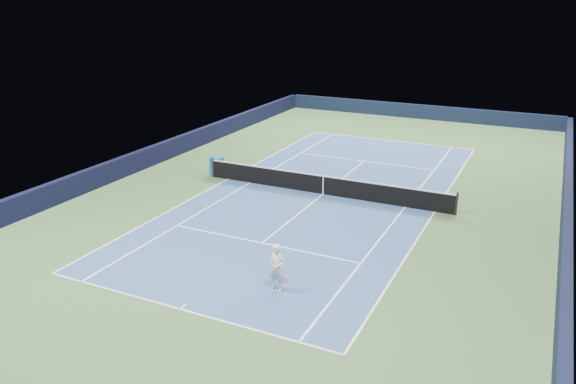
% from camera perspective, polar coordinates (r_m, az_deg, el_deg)
% --- Properties ---
extents(ground, '(40.00, 40.00, 0.00)m').
position_cam_1_polar(ground, '(27.78, 3.58, -0.22)').
color(ground, '#36562F').
rests_on(ground, ground).
extents(wall_far, '(22.00, 0.35, 1.10)m').
position_cam_1_polar(wall_far, '(46.01, 13.07, 7.97)').
color(wall_far, black).
rests_on(wall_far, ground).
extents(wall_right, '(0.35, 40.00, 1.10)m').
position_cam_1_polar(wall_right, '(25.85, 26.43, -2.56)').
color(wall_right, black).
rests_on(wall_right, ground).
extents(wall_left, '(0.35, 40.00, 1.10)m').
position_cam_1_polar(wall_left, '(33.00, -14.10, 3.43)').
color(wall_left, black).
rests_on(wall_left, ground).
extents(court_surface, '(10.97, 23.77, 0.01)m').
position_cam_1_polar(court_surface, '(27.78, 3.58, -0.22)').
color(court_surface, '#2C4B7D').
rests_on(court_surface, ground).
extents(baseline_far, '(10.97, 0.08, 0.00)m').
position_cam_1_polar(baseline_far, '(38.60, 10.30, 5.17)').
color(baseline_far, white).
rests_on(baseline_far, ground).
extents(baseline_near, '(10.97, 0.08, 0.00)m').
position_cam_1_polar(baseline_near, '(18.32, -10.94, -11.59)').
color(baseline_near, white).
rests_on(baseline_near, ground).
extents(sideline_doubles_right, '(0.08, 23.77, 0.00)m').
position_cam_1_polar(sideline_doubles_right, '(26.36, 14.69, -1.94)').
color(sideline_doubles_right, white).
rests_on(sideline_doubles_right, ground).
extents(sideline_doubles_left, '(0.08, 23.77, 0.00)m').
position_cam_1_polar(sideline_doubles_left, '(30.13, -6.12, 1.32)').
color(sideline_doubles_left, white).
rests_on(sideline_doubles_left, ground).
extents(sideline_singles_right, '(0.08, 23.77, 0.00)m').
position_cam_1_polar(sideline_singles_right, '(26.61, 11.81, -1.50)').
color(sideline_singles_right, white).
rests_on(sideline_singles_right, ground).
extents(sideline_singles_left, '(0.08, 23.77, 0.00)m').
position_cam_1_polar(sideline_singles_left, '(29.47, -3.85, 0.96)').
color(sideline_singles_left, white).
rests_on(sideline_singles_left, ground).
extents(service_line_far, '(8.23, 0.08, 0.00)m').
position_cam_1_polar(service_line_far, '(33.51, 7.73, 3.13)').
color(service_line_far, white).
rests_on(service_line_far, ground).
extents(service_line_near, '(8.23, 0.08, 0.00)m').
position_cam_1_polar(service_line_near, '(22.40, -2.66, -5.20)').
color(service_line_near, white).
rests_on(service_line_near, ground).
extents(center_service_line, '(0.08, 12.80, 0.00)m').
position_cam_1_polar(center_service_line, '(27.77, 3.58, -0.21)').
color(center_service_line, white).
rests_on(center_service_line, ground).
extents(center_mark_far, '(0.08, 0.30, 0.00)m').
position_cam_1_polar(center_mark_far, '(38.46, 10.24, 5.13)').
color(center_mark_far, white).
rests_on(center_mark_far, ground).
extents(center_mark_near, '(0.08, 0.30, 0.00)m').
position_cam_1_polar(center_mark_near, '(18.42, -10.66, -11.38)').
color(center_mark_near, white).
rests_on(center_mark_near, ground).
extents(tennis_net, '(12.90, 0.10, 1.07)m').
position_cam_1_polar(tennis_net, '(27.61, 3.60, 0.76)').
color(tennis_net, black).
rests_on(tennis_net, ground).
extents(sponsor_cube, '(0.63, 0.57, 1.01)m').
position_cam_1_polar(sponsor_cube, '(30.77, -7.23, 2.62)').
color(sponsor_cube, '#1B59A6').
rests_on(sponsor_cube, ground).
extents(tennis_player, '(0.77, 1.25, 2.86)m').
position_cam_1_polar(tennis_player, '(18.68, -1.15, -7.71)').
color(tennis_player, white).
rests_on(tennis_player, ground).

